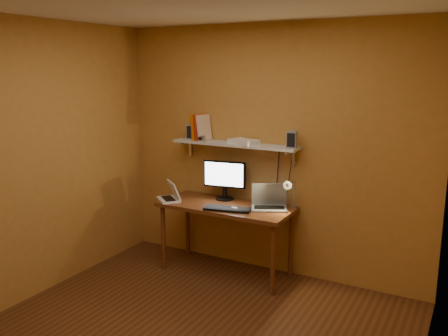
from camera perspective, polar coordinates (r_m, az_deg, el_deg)
The scene contains 14 objects.
room at distance 3.57m, azimuth -4.78°, elevation -1.77°, with size 3.44×3.24×2.64m.
desk at distance 4.97m, azimuth 0.24°, elevation -5.40°, with size 1.40×0.60×0.75m.
wall_shelf at distance 4.98m, azimuth 1.31°, elevation 2.84°, with size 1.40×0.25×0.21m.
monitor at distance 5.10m, azimuth 0.08°, elevation -1.21°, with size 0.46×0.23×0.42m.
laptop at distance 4.83m, azimuth 5.45°, elevation -4.08°, with size 0.43×0.38×0.26m.
netbook at distance 5.14m, azimuth -6.41°, elevation -3.25°, with size 0.35×0.34×0.21m.
keyboard at distance 4.76m, azimuth 0.43°, elevation -4.95°, with size 0.47×0.16×0.03m, color black.
mouse at distance 4.76m, azimuth 1.27°, elevation -4.90°, with size 0.10×0.06×0.03m, color white.
desk_lamp at distance 4.74m, azimuth 8.01°, elevation -2.69°, with size 0.09×0.23×0.38m.
speaker_left at distance 5.23m, azimuth -3.87°, elevation 4.39°, with size 0.10×0.10×0.17m, color gray.
speaker_right at distance 4.69m, azimuth 8.18°, elevation 3.42°, with size 0.10×0.10×0.17m, color gray.
books at distance 5.18m, azimuth -2.79°, elevation 4.92°, with size 0.17×0.20×0.28m.
shelf_camera at distance 5.09m, azimuth -2.74°, elevation 3.58°, with size 0.11×0.06×0.07m.
router at distance 4.91m, azimuth 2.40°, elevation 3.18°, with size 0.29×0.20×0.05m, color white.
Camera 1 is at (1.93, -2.89, 2.14)m, focal length 38.00 mm.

